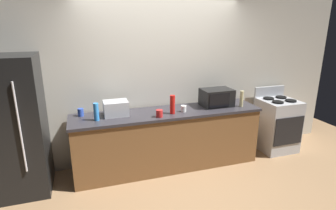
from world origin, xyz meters
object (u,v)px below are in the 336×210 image
(refrigerator, at_px, (14,127))
(mug_white, at_px, (184,109))
(toaster_oven, at_px, (116,108))
(bottle_spray_cleaner, at_px, (96,112))
(mug_red, at_px, (159,113))
(bottle_hot_sauce, at_px, (172,105))
(bottle_hand_soap, at_px, (242,99))
(microwave, at_px, (217,97))
(mug_blue, at_px, (81,112))
(stove_range, at_px, (277,124))

(refrigerator, xyz_separation_m, mug_white, (2.26, -0.08, 0.05))
(toaster_oven, relative_size, bottle_spray_cleaner, 1.41)
(mug_red, bearing_deg, mug_white, 16.09)
(bottle_hot_sauce, xyz_separation_m, bottle_hand_soap, (1.14, 0.00, -0.01))
(microwave, xyz_separation_m, toaster_oven, (-1.58, 0.01, -0.03))
(bottle_hot_sauce, bearing_deg, mug_blue, 166.72)
(refrigerator, bearing_deg, bottle_hand_soap, -2.03)
(mug_white, distance_m, mug_blue, 1.47)
(bottle_hot_sauce, xyz_separation_m, mug_red, (-0.22, -0.09, -0.09))
(mug_white, bearing_deg, toaster_oven, 171.61)
(stove_range, distance_m, mug_blue, 3.28)
(bottle_hot_sauce, bearing_deg, bottle_hand_soap, 0.02)
(bottle_hot_sauce, relative_size, mug_white, 2.94)
(microwave, relative_size, bottle_hot_sauce, 1.75)
(toaster_oven, bearing_deg, microwave, -0.44)
(toaster_oven, bearing_deg, bottle_hot_sauce, -12.53)
(bottle_spray_cleaner, relative_size, mug_white, 2.59)
(mug_blue, bearing_deg, bottle_hand_soap, -7.06)
(toaster_oven, relative_size, mug_red, 3.29)
(refrigerator, xyz_separation_m, bottle_hand_soap, (3.22, -0.11, 0.13))
(refrigerator, bearing_deg, bottle_hot_sauce, -3.16)
(toaster_oven, bearing_deg, stove_range, -1.25)
(mug_white, bearing_deg, refrigerator, 177.90)
(bottle_spray_cleaner, height_order, mug_blue, bottle_spray_cleaner)
(bottle_hot_sauce, xyz_separation_m, mug_white, (0.19, 0.03, -0.09))
(microwave, xyz_separation_m, bottle_hand_soap, (0.35, -0.16, -0.01))
(toaster_oven, distance_m, mug_red, 0.62)
(stove_range, xyz_separation_m, toaster_oven, (-2.76, 0.06, 0.54))
(mug_red, bearing_deg, mug_blue, 159.77)
(microwave, xyz_separation_m, mug_blue, (-2.06, 0.14, -0.08))
(bottle_spray_cleaner, relative_size, bottle_hot_sauce, 0.88)
(stove_range, bearing_deg, mug_white, -177.33)
(toaster_oven, distance_m, bottle_spray_cleaner, 0.31)
(mug_red, bearing_deg, stove_range, 5.23)
(mug_white, xyz_separation_m, mug_red, (-0.41, -0.12, 0.01))
(bottle_hand_soap, bearing_deg, mug_white, 178.14)
(microwave, relative_size, bottle_spray_cleaner, 1.99)
(mug_red, bearing_deg, bottle_hot_sauce, 21.20)
(bottle_spray_cleaner, height_order, bottle_hot_sauce, bottle_hot_sauce)
(microwave, height_order, bottle_spray_cleaner, microwave)
(mug_blue, height_order, mug_red, mug_blue)
(mug_white, height_order, mug_blue, mug_blue)
(microwave, bearing_deg, toaster_oven, 179.56)
(bottle_hot_sauce, bearing_deg, mug_white, 9.63)
(refrigerator, distance_m, mug_blue, 0.84)
(bottle_hand_soap, bearing_deg, bottle_spray_cleaner, 178.94)
(refrigerator, height_order, bottle_spray_cleaner, refrigerator)
(mug_white, relative_size, mug_red, 0.90)
(stove_range, distance_m, mug_red, 2.26)
(bottle_spray_cleaner, relative_size, mug_blue, 2.21)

